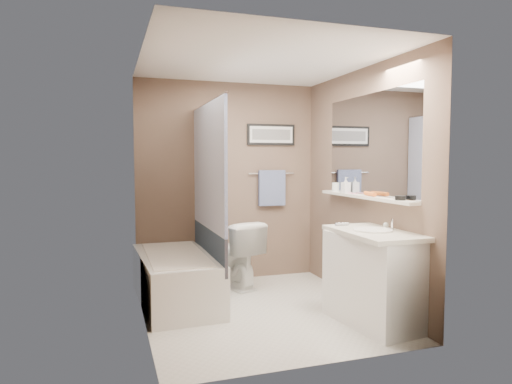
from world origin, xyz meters
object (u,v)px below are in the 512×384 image
object	(u,v)px
glass_jar	(336,187)
vanity	(374,280)
toilet	(233,254)
candle_bowl_near	(400,198)
soap_bottle	(346,185)
bathtub	(176,279)
hair_brush_front	(370,194)

from	to	relation	value
glass_jar	vanity	bearing A→B (deg)	-99.65
toilet	candle_bowl_near	bearing A→B (deg)	103.88
toilet	glass_jar	bearing A→B (deg)	137.60
toilet	soap_bottle	world-z (taller)	soap_bottle
bathtub	soap_bottle	distance (m)	2.04
vanity	candle_bowl_near	distance (m)	0.76
toilet	glass_jar	xyz separation A→B (m)	(1.06, -0.46, 0.78)
hair_brush_front	bathtub	bearing A→B (deg)	156.61
toilet	vanity	world-z (taller)	vanity
bathtub	toilet	distance (m)	0.83
candle_bowl_near	soap_bottle	size ratio (longest dim) A/B	0.54
hair_brush_front	soap_bottle	xyz separation A→B (m)	(0.00, 0.48, 0.06)
bathtub	soap_bottle	world-z (taller)	soap_bottle
bathtub	vanity	bearing A→B (deg)	-38.48
candle_bowl_near	hair_brush_front	size ratio (longest dim) A/B	0.41
vanity	hair_brush_front	world-z (taller)	hair_brush_front
glass_jar	soap_bottle	world-z (taller)	soap_bottle
toilet	hair_brush_front	world-z (taller)	hair_brush_front
vanity	soap_bottle	distance (m)	1.19
vanity	soap_bottle	xyz separation A→B (m)	(0.19, 0.86, 0.80)
bathtub	glass_jar	size ratio (longest dim) A/B	15.00
vanity	glass_jar	size ratio (longest dim) A/B	9.00
glass_jar	soap_bottle	xyz separation A→B (m)	(0.00, -0.23, 0.03)
vanity	toilet	bearing A→B (deg)	112.58
bathtub	toilet	xyz separation A→B (m)	(0.72, 0.40, 0.13)
hair_brush_front	vanity	bearing A→B (deg)	-115.90
vanity	candle_bowl_near	world-z (taller)	candle_bowl_near
glass_jar	candle_bowl_near	bearing A→B (deg)	-90.00
candle_bowl_near	glass_jar	distance (m)	1.19
soap_bottle	vanity	bearing A→B (deg)	-102.16
toilet	vanity	distance (m)	1.78
glass_jar	bathtub	bearing A→B (deg)	177.93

